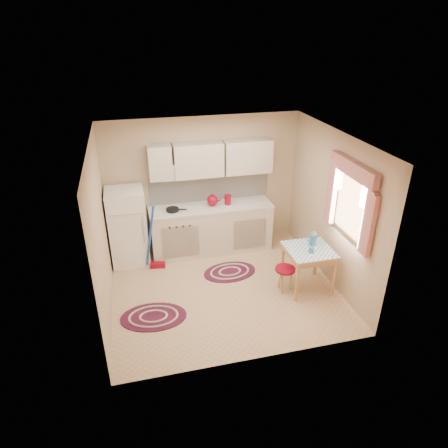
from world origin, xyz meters
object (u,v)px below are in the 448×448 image
at_px(base_cabinets, 211,229).
at_px(table, 307,269).
at_px(stool, 284,279).
at_px(fridge, 128,227).

xyz_separation_m(base_cabinets, table, (1.25, -1.58, -0.08)).
height_order(table, stool, table).
bearing_deg(fridge, table, -28.94).
distance_m(base_cabinets, stool, 1.81).
bearing_deg(table, stool, 178.73).
relative_size(base_cabinets, table, 3.12).
bearing_deg(table, base_cabinets, 128.39).
bearing_deg(base_cabinets, fridge, -178.11).
xyz_separation_m(fridge, table, (2.77, -1.53, -0.34)).
xyz_separation_m(table, stool, (-0.38, 0.01, -0.15)).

